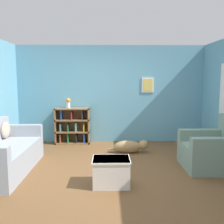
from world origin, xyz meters
name	(u,v)px	position (x,y,z in m)	size (l,w,h in m)	color
ground_plane	(112,170)	(0.00, 0.00, 0.00)	(14.00, 14.00, 0.00)	brown
wall_back	(111,94)	(0.00, 2.25, 1.30)	(5.60, 0.13, 2.60)	#609EB7
couch	(2,154)	(-2.03, -0.05, 0.33)	(0.90, 1.98, 0.90)	#9399A3
bookshelf	(73,126)	(-1.01, 2.04, 0.46)	(0.91, 0.33, 0.95)	olive
recliner_chair	(214,150)	(1.93, 0.04, 0.35)	(1.02, 0.93, 1.00)	gray
coffee_table	(111,171)	(-0.03, -0.68, 0.23)	(0.60, 0.46, 0.44)	silver
dog	(130,146)	(0.43, 1.10, 0.15)	(0.95, 0.26, 0.30)	#9E7A4C
vase	(68,102)	(-1.12, 2.02, 1.10)	(0.12, 0.12, 0.26)	silver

